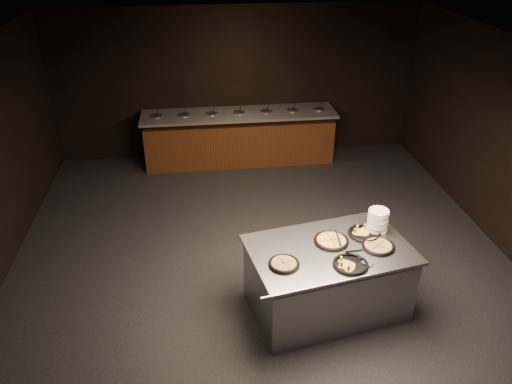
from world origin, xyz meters
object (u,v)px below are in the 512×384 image
(serving_counter, at_px, (327,280))
(plate_stack, at_px, (378,221))
(pan_cheese_whole, at_px, (331,241))
(pan_veggie_whole, at_px, (284,264))

(serving_counter, distance_m, plate_stack, 0.95)
(serving_counter, relative_size, pan_cheese_whole, 4.96)
(serving_counter, bearing_deg, pan_cheese_whole, 59.56)
(plate_stack, distance_m, pan_veggie_whole, 1.37)
(serving_counter, distance_m, pan_cheese_whole, 0.51)
(serving_counter, height_order, plate_stack, plate_stack)
(plate_stack, xyz_separation_m, pan_cheese_whole, (-0.62, -0.18, -0.12))
(pan_veggie_whole, distance_m, pan_cheese_whole, 0.74)
(serving_counter, bearing_deg, pan_veggie_whole, -167.93)
(pan_cheese_whole, bearing_deg, plate_stack, 15.89)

